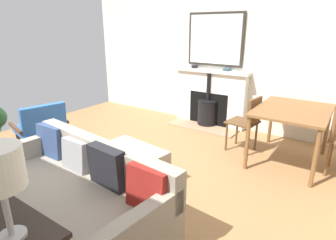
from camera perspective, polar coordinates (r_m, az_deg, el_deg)
ground_plane at (r=3.76m, az=-10.87°, el=-10.08°), size 5.04×5.34×0.01m
wall_left at (r=5.38m, az=8.11°, el=14.77°), size 0.12×5.34×2.89m
fireplace at (r=5.28m, az=8.53°, el=3.77°), size 0.60×1.43×1.05m
mirror_over_mantel at (r=5.21m, az=9.65°, el=15.98°), size 0.04×1.06×0.92m
mantel_bowl_near at (r=5.33m, az=5.49°, el=10.89°), size 0.12×0.12×0.05m
mantel_bowl_far at (r=5.05m, az=11.95°, el=10.14°), size 0.14×0.14×0.05m
sofa at (r=2.77m, az=-18.36°, el=-13.87°), size 1.06×2.04×0.78m
ottoman at (r=3.36m, az=-8.38°, el=-8.75°), size 0.75×0.90×0.41m
armchair_accent at (r=4.41m, az=-24.56°, el=-1.01°), size 0.78×0.70×0.77m
dining_table at (r=4.02m, az=24.17°, el=0.90°), size 1.18×0.88×0.76m
dining_chair_near_fireplace at (r=4.19m, az=16.06°, el=0.06°), size 0.45×0.45×0.84m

